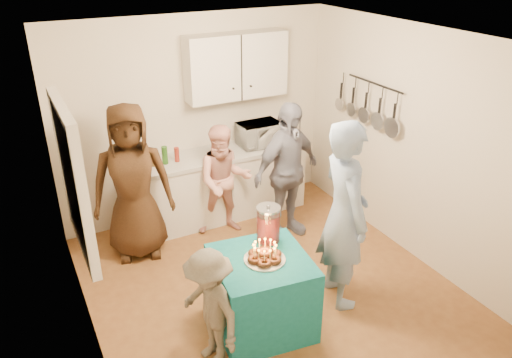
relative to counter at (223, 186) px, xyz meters
name	(u,v)px	position (x,y,z in m)	size (l,w,h in m)	color
floor	(271,288)	(-0.20, -1.70, -0.43)	(4.00, 4.00, 0.00)	brown
ceiling	(275,40)	(-0.20, -1.70, 2.17)	(4.00, 4.00, 0.00)	white
back_wall	(197,119)	(-0.20, 0.30, 0.87)	(3.60, 3.60, 0.00)	silver
left_wall	(78,224)	(-2.00, -1.70, 0.87)	(4.00, 4.00, 0.00)	silver
right_wall	(415,147)	(1.60, -1.70, 0.87)	(4.00, 4.00, 0.00)	silver
window_night	(71,181)	(-1.97, -1.40, 1.12)	(0.04, 1.00, 1.20)	black
counter	(223,186)	(0.00, 0.00, 0.00)	(2.20, 0.58, 0.86)	white
countertop	(222,154)	(0.00, 0.00, 0.46)	(2.24, 0.62, 0.05)	beige
upper_cabinet	(236,66)	(0.30, 0.15, 1.52)	(1.30, 0.30, 0.80)	white
pot_rack	(371,104)	(1.52, -1.00, 1.17)	(0.12, 1.00, 0.60)	black
microwave	(259,134)	(0.55, 0.00, 0.63)	(0.55, 0.37, 0.30)	white
party_table	(261,293)	(-0.55, -2.14, -0.05)	(0.85, 0.85, 0.76)	#116A73
donut_cake	(265,252)	(-0.53, -2.16, 0.42)	(0.38, 0.38, 0.18)	#381C0C
punch_jar	(268,225)	(-0.35, -1.89, 0.50)	(0.22, 0.22, 0.34)	red
man_birthday	(344,215)	(0.36, -2.12, 0.54)	(0.71, 0.46, 1.93)	#93ADD6
woman_back_left	(132,183)	(-1.25, -0.37, 0.49)	(0.90, 0.58, 1.83)	brown
woman_back_center	(224,181)	(-0.14, -0.40, 0.28)	(0.69, 0.53, 1.41)	#EE857C
woman_back_right	(287,172)	(0.50, -0.81, 0.43)	(1.01, 0.42, 1.71)	black
child_near_left	(210,308)	(-1.14, -2.32, 0.13)	(0.73, 0.42, 1.12)	#5A5348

